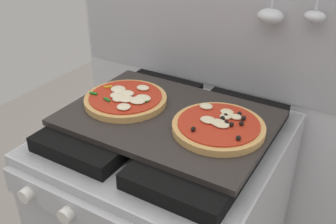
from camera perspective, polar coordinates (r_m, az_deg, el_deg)
The scene contains 4 objects.
kitchen_backsplash at distance 1.35m, azimuth 7.40°, elevation 0.89°, with size 1.10×0.09×1.55m.
baking_tray at distance 1.03m, azimuth 0.00°, elevation -0.87°, with size 0.54×0.38×0.02m, color #2D2826.
pizza_left at distance 1.08m, azimuth -6.36°, elevation 1.87°, with size 0.23×0.23×0.03m.
pizza_right at distance 0.96m, azimuth 7.58°, elevation -2.01°, with size 0.23×0.23×0.03m.
Camera 1 is at (0.45, -0.76, 1.43)m, focal length 41.09 mm.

